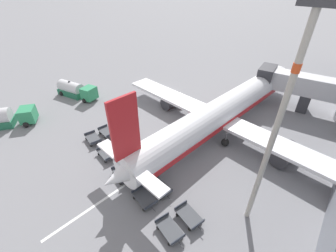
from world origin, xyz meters
The scene contains 17 objects.
ground_plane centered at (0.00, 0.00, 0.00)m, with size 500.00×500.00×0.00m, color gray.
jet_bridge centered at (25.02, 10.06, 3.77)m, with size 17.50×6.20×6.31m.
airplane centered at (14.75, -4.01, 2.96)m, with size 36.76×40.11×11.41m.
fuel_tanker_primary centered at (-11.81, -11.69, 1.23)m, with size 8.78×4.20×2.90m.
fuel_tanker_secondary centered at (-11.77, -24.52, 1.32)m, with size 7.31×8.55×3.17m.
baggage_dolly_row_near_col_a centered at (2.42, -18.10, 0.47)m, with size 3.45×2.23×0.92m.
baggage_dolly_row_near_col_b centered at (6.44, -18.92, 0.47)m, with size 3.45×2.08×0.92m.
baggage_dolly_row_near_col_c centered at (10.66, -20.01, 0.47)m, with size 3.45×2.25×0.92m.
baggage_dolly_row_near_col_d centered at (15.01, -20.84, 0.47)m, with size 3.45×2.15×0.92m.
baggage_dolly_row_near_col_e centered at (19.18, -21.88, 0.47)m, with size 3.45×2.26×0.92m.
baggage_dolly_row_mid_a_col_a centered at (2.70, -15.88, 0.47)m, with size 3.45×2.01×0.92m.
baggage_dolly_row_mid_a_col_b centered at (7.08, -16.76, 0.47)m, with size 3.45×2.12×0.92m.
baggage_dolly_row_mid_a_col_c centered at (11.35, -17.88, 0.47)m, with size 3.45×2.04×0.92m.
baggage_dolly_row_mid_a_col_d centered at (15.34, -18.84, 0.47)m, with size 3.45×2.11×0.92m.
baggage_dolly_row_mid_a_col_e centered at (19.77, -19.64, 0.47)m, with size 3.45×2.21×0.92m.
apron_light_mast centered at (24.02, -15.71, 11.93)m, with size 2.00×0.70×19.33m.
stand_guidance_stripe centered at (12.71, -12.39, 0.00)m, with size 4.16×34.80×0.01m.
Camera 1 is at (26.20, -30.86, 19.88)m, focal length 24.00 mm.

